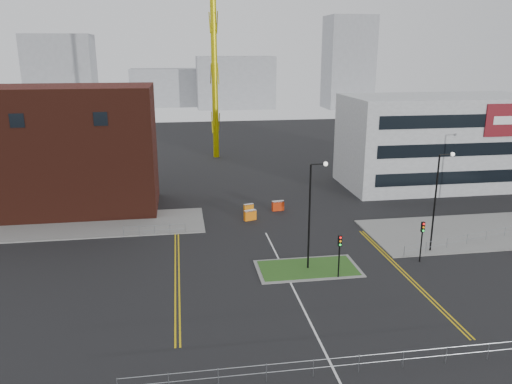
% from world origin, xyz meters
% --- Properties ---
extents(ground, '(200.00, 200.00, 0.00)m').
position_xyz_m(ground, '(0.00, 0.00, 0.00)').
color(ground, black).
rests_on(ground, ground).
extents(pavement_left, '(28.00, 8.00, 0.12)m').
position_xyz_m(pavement_left, '(-20.00, 22.00, 0.06)').
color(pavement_left, slate).
rests_on(pavement_left, ground).
extents(pavement_right, '(24.00, 10.00, 0.12)m').
position_xyz_m(pavement_right, '(22.00, 14.00, 0.06)').
color(pavement_right, slate).
rests_on(pavement_right, ground).
extents(island_kerb, '(8.60, 4.60, 0.08)m').
position_xyz_m(island_kerb, '(2.00, 8.00, 0.04)').
color(island_kerb, slate).
rests_on(island_kerb, ground).
extents(grass_island, '(8.00, 4.00, 0.12)m').
position_xyz_m(grass_island, '(2.00, 8.00, 0.06)').
color(grass_island, '#22501A').
rests_on(grass_island, ground).
extents(brick_building, '(24.20, 10.07, 14.24)m').
position_xyz_m(brick_building, '(-22.97, 28.00, 6.85)').
color(brick_building, '#421910').
rests_on(brick_building, ground).
extents(office_block, '(25.00, 12.20, 12.00)m').
position_xyz_m(office_block, '(26.01, 31.97, 6.00)').
color(office_block, '#A4A6A9').
rests_on(office_block, ground).
extents(tower_crane, '(52.76, 7.17, 36.01)m').
position_xyz_m(tower_crane, '(3.93, 54.30, 24.94)').
color(tower_crane, '#C3B60B').
rests_on(tower_crane, ground).
extents(streetlamp_island, '(1.46, 0.36, 9.18)m').
position_xyz_m(streetlamp_island, '(2.22, 8.00, 5.41)').
color(streetlamp_island, black).
rests_on(streetlamp_island, ground).
extents(streetlamp_right_near, '(1.46, 0.36, 9.18)m').
position_xyz_m(streetlamp_right_near, '(14.22, 10.00, 5.41)').
color(streetlamp_right_near, black).
rests_on(streetlamp_right_near, ground).
extents(traffic_light_island, '(0.28, 0.33, 3.65)m').
position_xyz_m(traffic_light_island, '(4.00, 5.98, 2.57)').
color(traffic_light_island, black).
rests_on(traffic_light_island, ground).
extents(traffic_light_right, '(0.28, 0.33, 3.65)m').
position_xyz_m(traffic_light_right, '(12.00, 7.98, 2.57)').
color(traffic_light_right, black).
rests_on(traffic_light_right, ground).
extents(railing_front, '(24.05, 0.05, 1.10)m').
position_xyz_m(railing_front, '(0.00, -6.00, 0.78)').
color(railing_front, gray).
rests_on(railing_front, ground).
extents(railing_left, '(6.05, 0.05, 1.10)m').
position_xyz_m(railing_left, '(-11.00, 18.00, 0.74)').
color(railing_left, gray).
rests_on(railing_left, ground).
extents(railing_right, '(19.05, 5.05, 1.10)m').
position_xyz_m(railing_right, '(20.50, 11.50, 0.78)').
color(railing_right, gray).
rests_on(railing_right, ground).
extents(centre_line, '(0.15, 30.00, 0.01)m').
position_xyz_m(centre_line, '(0.00, 2.00, 0.01)').
color(centre_line, silver).
rests_on(centre_line, ground).
extents(yellow_left_a, '(0.12, 24.00, 0.01)m').
position_xyz_m(yellow_left_a, '(-9.00, 10.00, 0.01)').
color(yellow_left_a, gold).
rests_on(yellow_left_a, ground).
extents(yellow_left_b, '(0.12, 24.00, 0.01)m').
position_xyz_m(yellow_left_b, '(-8.70, 10.00, 0.01)').
color(yellow_left_b, gold).
rests_on(yellow_left_b, ground).
extents(yellow_right_a, '(0.12, 20.00, 0.01)m').
position_xyz_m(yellow_right_a, '(9.50, 6.00, 0.01)').
color(yellow_right_a, gold).
rests_on(yellow_right_a, ground).
extents(yellow_right_b, '(0.12, 20.00, 0.01)m').
position_xyz_m(yellow_right_b, '(9.80, 6.00, 0.01)').
color(yellow_right_b, gold).
rests_on(yellow_right_b, ground).
extents(skyline_a, '(18.00, 12.00, 22.00)m').
position_xyz_m(skyline_a, '(-40.00, 120.00, 11.00)').
color(skyline_a, gray).
rests_on(skyline_a, ground).
extents(skyline_b, '(24.00, 12.00, 16.00)m').
position_xyz_m(skyline_b, '(10.00, 130.00, 8.00)').
color(skyline_b, gray).
rests_on(skyline_b, ground).
extents(skyline_c, '(14.00, 12.00, 28.00)m').
position_xyz_m(skyline_c, '(45.00, 125.00, 14.00)').
color(skyline_c, gray).
rests_on(skyline_c, ground).
extents(skyline_d, '(30.00, 12.00, 12.00)m').
position_xyz_m(skyline_d, '(-8.00, 140.00, 6.00)').
color(skyline_d, gray).
rests_on(skyline_d, ground).
extents(barrier_left, '(1.41, 0.85, 1.13)m').
position_xyz_m(barrier_left, '(-1.00, 21.18, 0.61)').
color(barrier_left, orange).
rests_on(barrier_left, ground).
extents(barrier_mid, '(1.42, 0.64, 1.15)m').
position_xyz_m(barrier_mid, '(2.63, 24.00, 0.62)').
color(barrier_mid, red).
rests_on(barrier_mid, ground).
extents(barrier_right, '(1.18, 0.67, 0.94)m').
position_xyz_m(barrier_right, '(-0.76, 24.00, 0.51)').
color(barrier_right, orange).
rests_on(barrier_right, ground).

